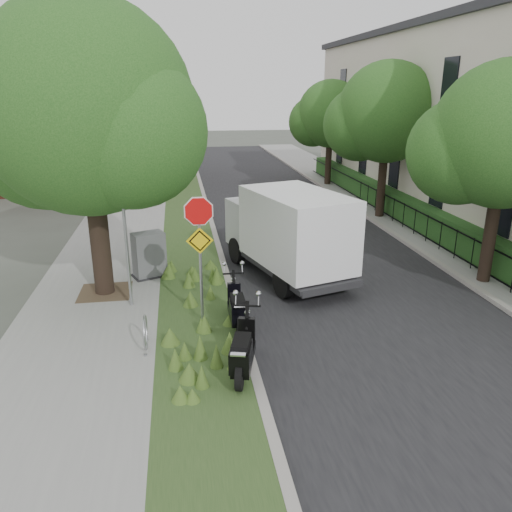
# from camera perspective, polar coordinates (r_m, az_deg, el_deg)

# --- Properties ---
(ground) EXTENTS (120.00, 120.00, 0.00)m
(ground) POSITION_cam_1_polar(r_m,az_deg,el_deg) (12.11, 0.76, -8.59)
(ground) COLOR #4C5147
(ground) RESTS_ON ground
(sidewalk_near) EXTENTS (3.50, 60.00, 0.12)m
(sidewalk_near) POSITION_cam_1_polar(r_m,az_deg,el_deg) (21.46, -15.13, 3.18)
(sidewalk_near) COLOR gray
(sidewalk_near) RESTS_ON ground
(verge) EXTENTS (2.00, 60.00, 0.12)m
(verge) POSITION_cam_1_polar(r_m,az_deg,el_deg) (21.33, -7.77, 3.57)
(verge) COLOR #304B20
(verge) RESTS_ON ground
(kerb_near) EXTENTS (0.20, 60.00, 0.13)m
(kerb_near) POSITION_cam_1_polar(r_m,az_deg,el_deg) (21.37, -5.09, 3.71)
(kerb_near) COLOR #9E9991
(kerb_near) RESTS_ON ground
(road) EXTENTS (7.00, 60.00, 0.01)m
(road) POSITION_cam_1_polar(r_m,az_deg,el_deg) (21.88, 4.12, 3.93)
(road) COLOR black
(road) RESTS_ON ground
(kerb_far) EXTENTS (0.20, 60.00, 0.13)m
(kerb_far) POSITION_cam_1_polar(r_m,az_deg,el_deg) (22.90, 12.71, 4.34)
(kerb_far) COLOR #9E9991
(kerb_far) RESTS_ON ground
(footpath_far) EXTENTS (3.20, 60.00, 0.12)m
(footpath_far) POSITION_cam_1_polar(r_m,az_deg,el_deg) (23.57, 16.57, 4.41)
(footpath_far) COLOR gray
(footpath_far) RESTS_ON ground
(street_tree_main) EXTENTS (6.21, 5.54, 7.66)m
(street_tree_main) POSITION_cam_1_polar(r_m,az_deg,el_deg) (13.68, -19.03, 14.58)
(street_tree_main) COLOR black
(street_tree_main) RESTS_ON ground
(bare_post) EXTENTS (0.08, 0.08, 4.00)m
(bare_post) POSITION_cam_1_polar(r_m,az_deg,el_deg) (12.95, -14.70, 2.70)
(bare_post) COLOR #A5A8AD
(bare_post) RESTS_ON ground
(bike_hoop) EXTENTS (0.06, 0.78, 0.77)m
(bike_hoop) POSITION_cam_1_polar(r_m,az_deg,el_deg) (11.24, -12.54, -8.50)
(bike_hoop) COLOR #A5A8AD
(bike_hoop) RESTS_ON ground
(sign_assembly) EXTENTS (0.94, 0.08, 3.22)m
(sign_assembly) POSITION_cam_1_polar(r_m,az_deg,el_deg) (11.65, -6.48, 2.51)
(sign_assembly) COLOR #A5A8AD
(sign_assembly) RESTS_ON ground
(fence_far) EXTENTS (0.04, 24.00, 1.00)m
(fence_far) POSITION_cam_1_polar(r_m,az_deg,el_deg) (23.03, 14.45, 5.83)
(fence_far) COLOR black
(fence_far) RESTS_ON ground
(hedge_far) EXTENTS (1.00, 24.00, 1.10)m
(hedge_far) POSITION_cam_1_polar(r_m,az_deg,el_deg) (23.31, 16.04, 5.85)
(hedge_far) COLOR #1A4318
(hedge_far) RESTS_ON footpath_far
(terrace_houses) EXTENTS (7.40, 26.40, 8.20)m
(terrace_houses) POSITION_cam_1_polar(r_m,az_deg,el_deg) (24.58, 24.64, 13.78)
(terrace_houses) COLOR beige
(terrace_houses) RESTS_ON ground
(brick_building) EXTENTS (9.40, 10.40, 8.30)m
(brick_building) POSITION_cam_1_polar(r_m,az_deg,el_deg) (33.53, -22.99, 14.95)
(brick_building) COLOR maroon
(brick_building) RESTS_ON ground
(far_tree_a) EXTENTS (4.60, 4.10, 6.22)m
(far_tree_a) POSITION_cam_1_polar(r_m,az_deg,el_deg) (15.47, 26.23, 11.55)
(far_tree_a) COLOR black
(far_tree_a) RESTS_ON ground
(far_tree_b) EXTENTS (4.83, 4.31, 6.56)m
(far_tree_b) POSITION_cam_1_polar(r_m,az_deg,el_deg) (22.48, 14.54, 15.08)
(far_tree_b) COLOR black
(far_tree_b) RESTS_ON ground
(far_tree_c) EXTENTS (4.37, 3.89, 5.93)m
(far_tree_c) POSITION_cam_1_polar(r_m,az_deg,el_deg) (30.01, 8.37, 15.41)
(far_tree_c) COLOR black
(far_tree_c) RESTS_ON ground
(scooter_near) EXTENTS (0.70, 1.86, 0.90)m
(scooter_near) POSITION_cam_1_polar(r_m,az_deg,el_deg) (9.95, -1.54, -11.40)
(scooter_near) COLOR black
(scooter_near) RESTS_ON ground
(scooter_far) EXTENTS (0.37, 1.77, 0.84)m
(scooter_far) POSITION_cam_1_polar(r_m,az_deg,el_deg) (11.87, -2.17, -6.34)
(scooter_far) COLOR black
(scooter_far) RESTS_ON ground
(box_truck) EXTENTS (3.35, 5.46, 2.32)m
(box_truck) POSITION_cam_1_polar(r_m,az_deg,el_deg) (15.03, 3.72, 3.05)
(box_truck) COLOR #262628
(box_truck) RESTS_ON ground
(utility_cabinet) EXTENTS (1.20, 1.02, 1.36)m
(utility_cabinet) POSITION_cam_1_polar(r_m,az_deg,el_deg) (15.30, -12.12, 0.05)
(utility_cabinet) COLOR #262628
(utility_cabinet) RESTS_ON ground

